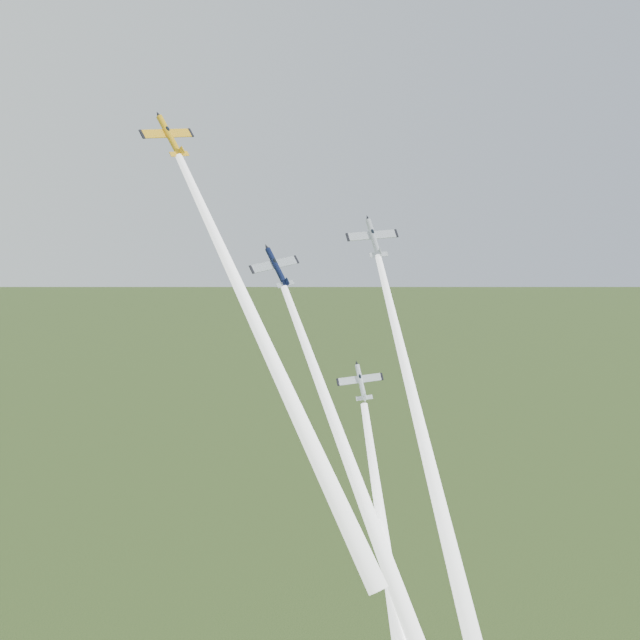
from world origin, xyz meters
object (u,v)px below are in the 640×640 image
at_px(plane_silver_low, 361,382).
at_px(plane_silver_right, 374,238).
at_px(plane_yellow, 170,136).
at_px(plane_navy, 277,267).

bearing_deg(plane_silver_low, plane_silver_right, 69.66).
relative_size(plane_yellow, plane_silver_right, 0.98).
height_order(plane_yellow, plane_silver_low, plane_yellow).
relative_size(plane_navy, plane_silver_right, 0.92).
distance_m(plane_navy, plane_silver_right, 18.89).
relative_size(plane_navy, plane_silver_low, 1.20).
bearing_deg(plane_navy, plane_yellow, 158.51).
height_order(plane_silver_right, plane_silver_low, plane_silver_right).
bearing_deg(plane_silver_right, plane_yellow, -169.50).
xyz_separation_m(plane_yellow, plane_silver_right, (31.90, -2.35, -14.10)).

